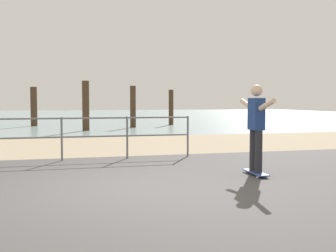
% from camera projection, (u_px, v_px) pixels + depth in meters
% --- Properties ---
extents(ground_plane, '(24.00, 10.00, 0.04)m').
position_uv_depth(ground_plane, '(127.00, 207.00, 5.61)').
color(ground_plane, '#474444').
rests_on(ground_plane, ground).
extents(beach_strip, '(24.00, 6.00, 0.04)m').
position_uv_depth(beach_strip, '(87.00, 146.00, 13.33)').
color(beach_strip, tan).
rests_on(beach_strip, ground).
extents(sea_surface, '(72.00, 50.00, 0.04)m').
position_uv_depth(sea_surface, '(68.00, 116.00, 40.36)').
color(sea_surface, '#849EA3').
rests_on(sea_surface, ground).
extents(skateboard, '(0.24, 0.81, 0.08)m').
position_uv_depth(skateboard, '(256.00, 173.00, 7.91)').
color(skateboard, '#334C8C').
rests_on(skateboard, ground).
extents(skateboarder, '(0.22, 1.45, 1.65)m').
position_uv_depth(skateboarder, '(256.00, 123.00, 7.85)').
color(skateboarder, '#26262B').
rests_on(skateboarder, skateboard).
extents(groyne_post_2, '(0.37, 0.37, 2.24)m').
position_uv_depth(groyne_post_2, '(34.00, 107.00, 23.63)').
color(groyne_post_2, '#422D1E').
rests_on(groyne_post_2, ground).
extents(groyne_post_3, '(0.33, 0.33, 2.40)m').
position_uv_depth(groyne_post_3, '(86.00, 106.00, 19.90)').
color(groyne_post_3, '#422D1E').
rests_on(groyne_post_3, ground).
extents(groyne_post_4, '(0.31, 0.31, 2.25)m').
position_uv_depth(groyne_post_4, '(133.00, 107.00, 22.36)').
color(groyne_post_4, '#422D1E').
rests_on(groyne_post_4, ground).
extents(groyne_post_5, '(0.28, 0.28, 2.11)m').
position_uv_depth(groyne_post_5, '(171.00, 107.00, 24.77)').
color(groyne_post_5, '#422D1E').
rests_on(groyne_post_5, ground).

